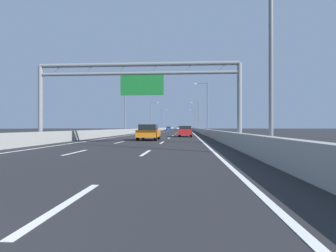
% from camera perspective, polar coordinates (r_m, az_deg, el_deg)
% --- Properties ---
extents(ground_plane, '(260.00, 260.00, 0.00)m').
position_cam_1_polar(ground_plane, '(101.01, 1.73, -0.94)').
color(ground_plane, '#262628').
extents(lane_dash_left_1, '(0.16, 3.00, 0.01)m').
position_cam_1_polar(lane_dash_left_1, '(14.62, -18.87, -5.28)').
color(lane_dash_left_1, white).
rests_on(lane_dash_left_1, ground_plane).
extents(lane_dash_left_2, '(0.16, 3.00, 0.01)m').
position_cam_1_polar(lane_dash_left_2, '(23.16, -10.20, -3.41)').
color(lane_dash_left_2, white).
rests_on(lane_dash_left_2, ground_plane).
extents(lane_dash_left_3, '(0.16, 3.00, 0.01)m').
position_cam_1_polar(lane_dash_left_3, '(31.95, -6.26, -2.53)').
color(lane_dash_left_3, white).
rests_on(lane_dash_left_3, ground_plane).
extents(lane_dash_left_4, '(0.16, 3.00, 0.01)m').
position_cam_1_polar(lane_dash_left_4, '(40.84, -4.03, -2.02)').
color(lane_dash_left_4, white).
rests_on(lane_dash_left_4, ground_plane).
extents(lane_dash_left_5, '(0.16, 3.00, 0.01)m').
position_cam_1_polar(lane_dash_left_5, '(49.76, -2.60, -1.70)').
color(lane_dash_left_5, white).
rests_on(lane_dash_left_5, ground_plane).
extents(lane_dash_left_6, '(0.16, 3.00, 0.01)m').
position_cam_1_polar(lane_dash_left_6, '(58.71, -1.60, -1.47)').
color(lane_dash_left_6, white).
rests_on(lane_dash_left_6, ground_plane).
extents(lane_dash_left_7, '(0.16, 3.00, 0.01)m').
position_cam_1_polar(lane_dash_left_7, '(67.67, -0.87, -1.30)').
color(lane_dash_left_7, white).
rests_on(lane_dash_left_7, ground_plane).
extents(lane_dash_left_8, '(0.16, 3.00, 0.01)m').
position_cam_1_polar(lane_dash_left_8, '(76.64, -0.31, -1.17)').
color(lane_dash_left_8, white).
rests_on(lane_dash_left_8, ground_plane).
extents(lane_dash_left_9, '(0.16, 3.00, 0.01)m').
position_cam_1_polar(lane_dash_left_9, '(85.62, 0.13, -1.07)').
color(lane_dash_left_9, white).
rests_on(lane_dash_left_9, ground_plane).
extents(lane_dash_left_10, '(0.16, 3.00, 0.01)m').
position_cam_1_polar(lane_dash_left_10, '(94.60, 0.49, -0.99)').
color(lane_dash_left_10, white).
rests_on(lane_dash_left_10, ground_plane).
extents(lane_dash_left_11, '(0.16, 3.00, 0.01)m').
position_cam_1_polar(lane_dash_left_11, '(103.59, 0.79, -0.92)').
color(lane_dash_left_11, white).
rests_on(lane_dash_left_11, ground_plane).
extents(lane_dash_left_12, '(0.16, 3.00, 0.01)m').
position_cam_1_polar(lane_dash_left_12, '(112.57, 1.04, -0.86)').
color(lane_dash_left_12, white).
rests_on(lane_dash_left_12, ground_plane).
extents(lane_dash_left_13, '(0.16, 3.00, 0.01)m').
position_cam_1_polar(lane_dash_left_13, '(121.56, 1.25, -0.81)').
color(lane_dash_left_13, white).
rests_on(lane_dash_left_13, ground_plane).
extents(lane_dash_left_14, '(0.16, 3.00, 0.01)m').
position_cam_1_polar(lane_dash_left_14, '(130.55, 1.43, -0.77)').
color(lane_dash_left_14, white).
rests_on(lane_dash_left_14, ground_plane).
extents(lane_dash_left_15, '(0.16, 3.00, 0.01)m').
position_cam_1_polar(lane_dash_left_15, '(139.54, 1.59, -0.74)').
color(lane_dash_left_15, white).
rests_on(lane_dash_left_15, ground_plane).
extents(lane_dash_left_16, '(0.16, 3.00, 0.01)m').
position_cam_1_polar(lane_dash_left_16, '(148.54, 1.73, -0.70)').
color(lane_dash_left_16, white).
rests_on(lane_dash_left_16, ground_plane).
extents(lane_dash_left_17, '(0.16, 3.00, 0.01)m').
position_cam_1_polar(lane_dash_left_17, '(157.53, 1.86, -0.67)').
color(lane_dash_left_17, white).
rests_on(lane_dash_left_17, ground_plane).
extents(lane_dash_right_0, '(0.16, 3.00, 0.01)m').
position_cam_1_polar(lane_dash_right_0, '(5.04, -20.81, -15.11)').
color(lane_dash_right_0, white).
rests_on(lane_dash_right_0, ground_plane).
extents(lane_dash_right_1, '(0.16, 3.00, 0.01)m').
position_cam_1_polar(lane_dash_right_1, '(13.64, -4.71, -5.66)').
color(lane_dash_right_1, white).
rests_on(lane_dash_right_1, ground_plane).
extents(lane_dash_right_2, '(0.16, 3.00, 0.01)m').
position_cam_1_polar(lane_dash_right_2, '(22.55, -1.28, -3.50)').
color(lane_dash_right_2, white).
rests_on(lane_dash_right_2, ground_plane).
extents(lane_dash_right_3, '(0.16, 3.00, 0.01)m').
position_cam_1_polar(lane_dash_right_3, '(31.52, 0.20, -2.56)').
color(lane_dash_right_3, white).
rests_on(lane_dash_right_3, ground_plane).
extents(lane_dash_right_4, '(0.16, 3.00, 0.01)m').
position_cam_1_polar(lane_dash_right_4, '(40.50, 1.03, -2.04)').
color(lane_dash_right_4, white).
rests_on(lane_dash_right_4, ground_plane).
extents(lane_dash_right_5, '(0.16, 3.00, 0.01)m').
position_cam_1_polar(lane_dash_right_5, '(49.48, 1.55, -1.71)').
color(lane_dash_right_5, white).
rests_on(lane_dash_right_5, ground_plane).
extents(lane_dash_right_6, '(0.16, 3.00, 0.01)m').
position_cam_1_polar(lane_dash_right_6, '(58.47, 1.91, -1.47)').
color(lane_dash_right_6, white).
rests_on(lane_dash_right_6, ground_plane).
extents(lane_dash_right_7, '(0.16, 3.00, 0.01)m').
position_cam_1_polar(lane_dash_right_7, '(67.47, 2.18, -1.30)').
color(lane_dash_right_7, white).
rests_on(lane_dash_right_7, ground_plane).
extents(lane_dash_right_8, '(0.16, 3.00, 0.01)m').
position_cam_1_polar(lane_dash_right_8, '(76.46, 2.38, -1.18)').
color(lane_dash_right_8, white).
rests_on(lane_dash_right_8, ground_plane).
extents(lane_dash_right_9, '(0.16, 3.00, 0.01)m').
position_cam_1_polar(lane_dash_right_9, '(85.46, 2.54, -1.07)').
color(lane_dash_right_9, white).
rests_on(lane_dash_right_9, ground_plane).
extents(lane_dash_right_10, '(0.16, 3.00, 0.01)m').
position_cam_1_polar(lane_dash_right_10, '(94.45, 2.67, -0.99)').
color(lane_dash_right_10, white).
rests_on(lane_dash_right_10, ground_plane).
extents(lane_dash_right_11, '(0.16, 3.00, 0.01)m').
position_cam_1_polar(lane_dash_right_11, '(103.45, 2.78, -0.92)').
color(lane_dash_right_11, white).
rests_on(lane_dash_right_11, ground_plane).
extents(lane_dash_right_12, '(0.16, 3.00, 0.01)m').
position_cam_1_polar(lane_dash_right_12, '(112.45, 2.87, -0.86)').
color(lane_dash_right_12, white).
rests_on(lane_dash_right_12, ground_plane).
extents(lane_dash_right_13, '(0.16, 3.00, 0.01)m').
position_cam_1_polar(lane_dash_right_13, '(121.45, 2.95, -0.82)').
color(lane_dash_right_13, white).
rests_on(lane_dash_right_13, ground_plane).
extents(lane_dash_right_14, '(0.16, 3.00, 0.01)m').
position_cam_1_polar(lane_dash_right_14, '(130.45, 3.01, -0.77)').
color(lane_dash_right_14, white).
rests_on(lane_dash_right_14, ground_plane).
extents(lane_dash_right_15, '(0.16, 3.00, 0.01)m').
position_cam_1_polar(lane_dash_right_15, '(139.44, 3.07, -0.74)').
color(lane_dash_right_15, white).
rests_on(lane_dash_right_15, ground_plane).
extents(lane_dash_right_16, '(0.16, 3.00, 0.01)m').
position_cam_1_polar(lane_dash_right_16, '(148.44, 3.12, -0.70)').
color(lane_dash_right_16, white).
rests_on(lane_dash_right_16, ground_plane).
extents(lane_dash_right_17, '(0.16, 3.00, 0.01)m').
position_cam_1_polar(lane_dash_right_17, '(157.44, 3.17, -0.68)').
color(lane_dash_right_17, white).
rests_on(lane_dash_right_17, ground_plane).
extents(edge_line_left, '(0.16, 176.00, 0.01)m').
position_cam_1_polar(edge_line_left, '(89.40, -1.93, -1.03)').
color(edge_line_left, white).
rests_on(edge_line_left, ground_plane).
extents(edge_line_right, '(0.16, 176.00, 0.01)m').
position_cam_1_polar(edge_line_right, '(88.94, 4.82, -1.04)').
color(edge_line_right, white).
rests_on(edge_line_right, ground_plane).
extents(barrier_left, '(0.45, 220.00, 0.95)m').
position_cam_1_polar(barrier_left, '(111.45, -1.62, -0.63)').
color(barrier_left, '#9E9E99').
rests_on(barrier_left, ground_plane).
extents(barrier_right, '(0.45, 220.00, 0.95)m').
position_cam_1_polar(barrier_right, '(110.97, 5.49, -0.63)').
color(barrier_right, '#9E9E99').
rests_on(barrier_right, ground_plane).
extents(sign_gantry, '(16.11, 0.36, 6.36)m').
position_cam_1_polar(sign_gantry, '(21.59, -6.33, 9.21)').
color(sign_gantry, gray).
rests_on(sign_gantry, ground_plane).
extents(streetlamp_right_near, '(2.58, 0.28, 9.50)m').
position_cam_1_polar(streetlamp_right_near, '(13.81, 19.87, 17.05)').
color(streetlamp_right_near, slate).
rests_on(streetlamp_right_near, ground_plane).
extents(streetlamp_left_mid, '(2.58, 0.28, 9.50)m').
position_cam_1_polar(streetlamp_left_mid, '(51.55, -8.79, 4.35)').
color(streetlamp_left_mid, slate).
rests_on(streetlamp_left_mid, ground_plane).
extents(streetlamp_right_mid, '(2.58, 0.28, 9.50)m').
position_cam_1_polar(streetlamp_right_mid, '(50.43, 8.05, 4.46)').
color(streetlamp_right_mid, slate).
rests_on(streetlamp_right_mid, ground_plane).
extents(streetlamp_left_far, '(2.58, 0.28, 9.50)m').
position_cam_1_polar(streetlamp_left_far, '(88.40, -3.44, 2.45)').
color(streetlamp_left_far, slate).
rests_on(streetlamp_left_far, ground_plane).
extents(streetlamp_right_far, '(2.58, 0.28, 9.50)m').
position_cam_1_polar(streetlamp_right_far, '(87.75, 6.28, 2.47)').
color(streetlamp_right_far, slate).
rests_on(streetlamp_right_far, ground_plane).
extents(streetlamp_left_distant, '(2.58, 0.28, 9.50)m').
position_cam_1_polar(streetlamp_left_distant, '(125.60, -1.26, 1.66)').
color(streetlamp_left_distant, slate).
rests_on(streetlamp_left_distant, ground_plane).
extents(streetlamp_right_distant, '(2.58, 0.28, 9.50)m').
position_cam_1_polar(streetlamp_right_distant, '(125.14, 5.57, 1.67)').
color(streetlamp_right_distant, slate).
rests_on(streetlamp_right_distant, ground_plane).
extents(silver_car, '(1.90, 4.55, 1.38)m').
position_cam_1_polar(silver_car, '(59.85, -3.06, -0.76)').
color(silver_car, '#A8ADB2').
rests_on(silver_car, ground_plane).
extents(blue_car, '(1.87, 4.42, 1.47)m').
position_cam_1_polar(blue_car, '(111.67, 0.12, -0.49)').
color(blue_car, '#2347AD').
rests_on(blue_car, ground_plane).
extents(red_car, '(1.73, 4.23, 1.44)m').
position_cam_1_polar(red_car, '(36.06, 3.65, -1.08)').
color(red_car, red).
rests_on(red_car, ground_plane).
extents(black_car, '(1.90, 4.39, 1.46)m').
position_cam_1_polar(black_car, '(107.62, 3.69, -0.50)').
color(black_car, black).
rests_on(black_car, ground_plane).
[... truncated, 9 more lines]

